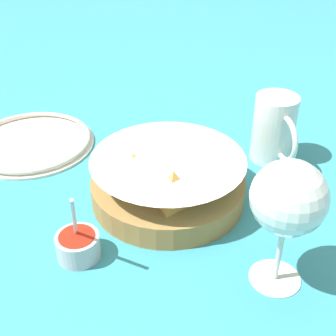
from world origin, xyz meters
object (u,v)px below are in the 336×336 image
(food_basket, at_px, (168,182))
(wine_glass, at_px, (288,201))
(sauce_cup, at_px, (78,245))
(side_plate, at_px, (31,142))
(beer_mug, at_px, (274,131))

(food_basket, relative_size, wine_glass, 1.36)
(food_basket, relative_size, sauce_cup, 1.89)
(food_basket, bearing_deg, sauce_cup, -58.07)
(wine_glass, height_order, side_plate, wine_glass)
(food_basket, bearing_deg, side_plate, -137.32)
(beer_mug, height_order, side_plate, beer_mug)
(wine_glass, xyz_separation_m, side_plate, (-0.42, -0.30, -0.12))
(side_plate, bearing_deg, food_basket, 42.68)
(wine_glass, bearing_deg, side_plate, -144.83)
(sauce_cup, distance_m, beer_mug, 0.39)
(sauce_cup, height_order, beer_mug, sauce_cup)
(food_basket, relative_size, side_plate, 1.02)
(food_basket, height_order, wine_glass, wine_glass)
(wine_glass, bearing_deg, beer_mug, 156.12)
(beer_mug, bearing_deg, side_plate, -110.34)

